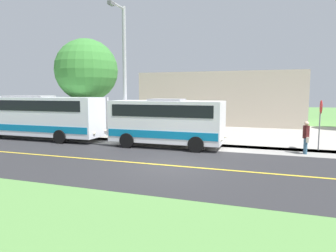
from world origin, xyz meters
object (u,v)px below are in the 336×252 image
at_px(stop_sign, 320,116).
at_px(pedestrian_with_bags, 306,136).
at_px(street_light_pole, 124,70).
at_px(commercial_building, 224,98).
at_px(transit_bus_rear, 30,115).
at_px(tree_curbside, 87,71).
at_px(shuttle_bus_front, 167,121).

bearing_deg(stop_sign, pedestrian_with_bags, -33.33).
relative_size(pedestrian_with_bags, street_light_pole, 0.20).
xyz_separation_m(stop_sign, commercial_building, (-15.30, -7.61, 0.71)).
distance_m(pedestrian_with_bags, commercial_building, 17.99).
bearing_deg(transit_bus_rear, pedestrian_with_bags, 90.83).
distance_m(transit_bus_rear, pedestrian_with_bags, 18.38).
xyz_separation_m(pedestrian_with_bags, commercial_building, (-16.57, -6.78, 1.72)).
height_order(stop_sign, tree_curbside, tree_curbside).
distance_m(pedestrian_with_bags, tree_curbside, 16.08).
xyz_separation_m(tree_curbside, commercial_building, (-14.00, 8.58, -2.32)).
distance_m(stop_sign, street_light_pole, 12.13).
bearing_deg(shuttle_bus_front, tree_curbside, -111.09).
distance_m(pedestrian_with_bags, street_light_pole, 11.55).
bearing_deg(pedestrian_with_bags, street_light_pole, -90.31).
bearing_deg(pedestrian_with_bags, commercial_building, -157.76).
height_order(shuttle_bus_front, pedestrian_with_bags, shuttle_bus_front).
distance_m(stop_sign, commercial_building, 17.10).
xyz_separation_m(shuttle_bus_front, street_light_pole, (-0.38, -3.05, 3.17)).
bearing_deg(tree_curbside, stop_sign, 85.41).
bearing_deg(shuttle_bus_front, transit_bus_rear, -90.31).
bearing_deg(stop_sign, commercial_building, -153.55).
relative_size(transit_bus_rear, stop_sign, 4.04).
bearing_deg(commercial_building, street_light_pole, -14.03).
height_order(transit_bus_rear, pedestrian_with_bags, transit_bus_rear).
height_order(pedestrian_with_bags, commercial_building, commercial_building).
bearing_deg(pedestrian_with_bags, tree_curbside, -99.51).
bearing_deg(transit_bus_rear, street_light_pole, 92.49).
relative_size(transit_bus_rear, commercial_building, 0.71).
bearing_deg(street_light_pole, transit_bus_rear, -87.51).
distance_m(transit_bus_rear, street_light_pole, 8.08).
distance_m(shuttle_bus_front, tree_curbside, 8.73).
height_order(pedestrian_with_bags, street_light_pole, street_light_pole).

